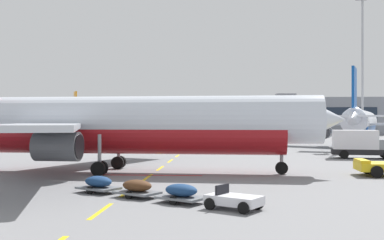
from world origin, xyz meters
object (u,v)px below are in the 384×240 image
at_px(apron_light_mast_far, 362,53).
at_px(airliner_far_right, 361,123).
at_px(baggage_train, 159,190).
at_px(airliner_foreground, 127,124).
at_px(airliner_mid_left, 70,123).
at_px(catering_truck, 362,144).

bearing_deg(apron_light_mast_far, airliner_far_right, 138.72).
distance_m(baggage_train, apron_light_mast_far, 61.69).
xyz_separation_m(airliner_foreground, airliner_mid_left, (-33.47, 84.81, -0.32)).
height_order(airliner_far_right, apron_light_mast_far, apron_light_mast_far).
relative_size(airliner_far_right, catering_truck, 4.45).
xyz_separation_m(airliner_mid_left, catering_truck, (56.67, -69.20, -1.99)).
bearing_deg(airliner_far_right, airliner_mid_left, 145.46).
relative_size(catering_truck, apron_light_mast_far, 0.30).
bearing_deg(airliner_foreground, airliner_far_right, 53.64).
relative_size(airliner_mid_left, airliner_far_right, 0.95).
xyz_separation_m(airliner_foreground, baggage_train, (4.58, -13.21, -3.42)).
xyz_separation_m(airliner_mid_left, baggage_train, (38.05, -98.01, -3.10)).
relative_size(catering_truck, baggage_train, 0.68).
bearing_deg(catering_truck, airliner_foreground, -146.06).
relative_size(airliner_foreground, airliner_mid_left, 1.13).
height_order(airliner_mid_left, airliner_far_right, airliner_far_right).
distance_m(airliner_far_right, apron_light_mast_far, 11.56).
distance_m(airliner_foreground, airliner_mid_left, 91.18).
distance_m(airliner_mid_left, catering_truck, 89.46).
relative_size(airliner_foreground, airliner_far_right, 1.07).
bearing_deg(airliner_mid_left, apron_light_mast_far, -34.55).
relative_size(airliner_foreground, apron_light_mast_far, 1.41).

